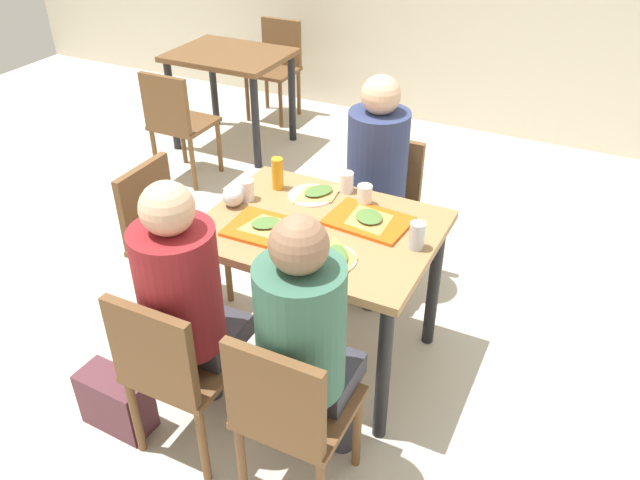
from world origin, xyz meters
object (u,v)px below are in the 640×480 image
(person_far_side, at_px, (374,173))
(handbag, at_px, (116,401))
(tray_red_near, at_px, (269,229))
(condiment_bottle, at_px, (278,174))
(main_table, at_px, (320,247))
(pizza_slice_a, at_px, (266,224))
(plastic_cup_b, at_px, (288,257))
(person_in_red, at_px, (187,296))
(pizza_slice_c, at_px, (318,192))
(paper_plate_near_edge, at_px, (330,259))
(chair_left_end, at_px, (165,231))
(plastic_cup_c, at_px, (247,190))
(background_chair_near, at_px, (176,119))
(paper_plate_center, at_px, (311,195))
(chair_far_side, at_px, (382,202))
(pizza_slice_b, at_px, (369,218))
(tray_red_far, at_px, (368,221))
(pizza_slice_d, at_px, (337,257))
(plastic_cup_a, at_px, (346,182))
(background_table, at_px, (230,69))
(plastic_cup_d, at_px, (365,195))
(soda_can, at_px, (417,236))
(chair_near_right, at_px, (289,411))
(person_in_brown_jacket, at_px, (306,336))
(foil_bundle, at_px, (233,196))
(background_chair_far, at_px, (277,62))
(chair_near_left, at_px, (173,365))

(person_far_side, bearing_deg, handbag, -112.89)
(tray_red_near, relative_size, condiment_bottle, 2.25)
(main_table, bearing_deg, pizza_slice_a, -147.06)
(plastic_cup_b, distance_m, handbag, 1.04)
(person_in_red, xyz_separation_m, pizza_slice_c, (0.13, 0.89, 0.05))
(tray_red_near, bearing_deg, paper_plate_near_edge, -13.33)
(main_table, distance_m, paper_plate_near_edge, 0.29)
(chair_left_end, xyz_separation_m, plastic_cup_c, (0.49, 0.06, 0.33))
(background_chair_near, bearing_deg, paper_plate_center, -32.41)
(chair_far_side, distance_m, background_chair_near, 1.82)
(pizza_slice_b, xyz_separation_m, plastic_cup_b, (-0.16, -0.46, 0.03))
(paper_plate_center, height_order, paper_plate_near_edge, same)
(tray_red_far, distance_m, pizza_slice_b, 0.02)
(condiment_bottle, bearing_deg, main_table, -33.08)
(chair_left_end, xyz_separation_m, pizza_slice_c, (0.77, 0.25, 0.30))
(pizza_slice_d, bearing_deg, paper_plate_near_edge, -157.09)
(plastic_cup_a, height_order, background_table, plastic_cup_a)
(plastic_cup_b, distance_m, background_chair_near, 2.41)
(tray_red_near, distance_m, paper_plate_near_edge, 0.35)
(paper_plate_near_edge, relative_size, plastic_cup_d, 2.20)
(paper_plate_center, bearing_deg, chair_far_side, 74.54)
(person_in_red, distance_m, pizza_slice_b, 0.89)
(pizza_slice_d, xyz_separation_m, soda_can, (0.26, 0.23, 0.04))
(main_table, distance_m, plastic_cup_b, 0.38)
(chair_near_right, xyz_separation_m, tray_red_near, (-0.44, 0.64, 0.29))
(person_in_brown_jacket, relative_size, background_table, 1.39)
(pizza_slice_a, relative_size, plastic_cup_a, 2.36)
(pizza_slice_d, relative_size, foil_bundle, 2.65)
(person_in_brown_jacket, height_order, background_chair_far, person_in_brown_jacket)
(pizza_slice_b, height_order, background_chair_near, background_chair_near)
(chair_near_left, distance_m, foil_bundle, 0.85)
(tray_red_near, height_order, plastic_cup_c, plastic_cup_c)
(chair_far_side, bearing_deg, chair_left_end, -139.06)
(tray_red_near, height_order, soda_can, soda_can)
(paper_plate_near_edge, relative_size, pizza_slice_d, 0.83)
(person_in_red, distance_m, plastic_cup_d, 0.98)
(person_in_red, height_order, plastic_cup_d, person_in_red)
(tray_red_far, distance_m, pizza_slice_a, 0.46)
(pizza_slice_b, bearing_deg, background_chair_far, 126.99)
(chair_near_right, distance_m, background_chair_near, 2.87)
(condiment_bottle, bearing_deg, chair_near_left, -85.56)
(pizza_slice_c, height_order, condiment_bottle, condiment_bottle)
(chair_left_end, distance_m, background_chair_near, 1.51)
(chair_near_right, height_order, person_in_brown_jacket, person_in_brown_jacket)
(chair_near_right, bearing_deg, paper_plate_center, 112.50)
(chair_near_left, bearing_deg, foil_bundle, 103.40)
(main_table, relative_size, pizza_slice_b, 4.00)
(chair_far_side, xyz_separation_m, plastic_cup_d, (0.10, -0.52, 0.33))
(chair_near_right, height_order, chair_far_side, same)
(chair_near_left, bearing_deg, plastic_cup_d, 70.78)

